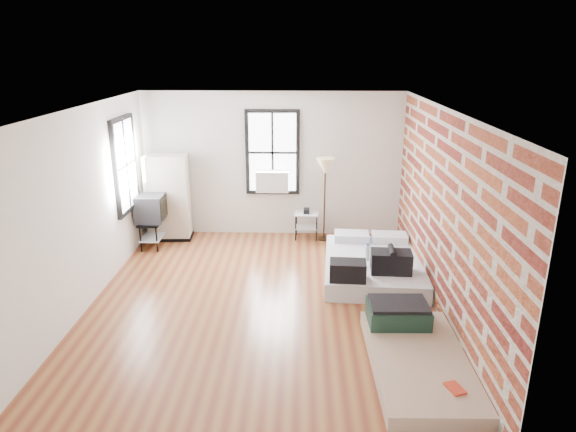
{
  "coord_description": "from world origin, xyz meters",
  "views": [
    {
      "loc": [
        0.56,
        -6.73,
        3.57
      ],
      "look_at": [
        0.37,
        0.3,
        1.25
      ],
      "focal_mm": 32.0,
      "sensor_mm": 36.0,
      "label": 1
    }
  ],
  "objects_px": {
    "mattress_bare": "(414,349)",
    "tv_stand": "(151,210)",
    "mattress_main": "(373,264)",
    "floor_lamp": "(325,170)",
    "wardrobe": "(168,198)",
    "side_table": "(306,219)"
  },
  "relations": [
    {
      "from": "mattress_bare",
      "to": "tv_stand",
      "type": "relative_size",
      "value": 2.12
    },
    {
      "from": "mattress_main",
      "to": "floor_lamp",
      "type": "bearing_deg",
      "value": 117.98
    },
    {
      "from": "wardrobe",
      "to": "tv_stand",
      "type": "bearing_deg",
      "value": -119.82
    },
    {
      "from": "mattress_main",
      "to": "wardrobe",
      "type": "bearing_deg",
      "value": 160.01
    },
    {
      "from": "side_table",
      "to": "tv_stand",
      "type": "height_order",
      "value": "tv_stand"
    },
    {
      "from": "mattress_bare",
      "to": "tv_stand",
      "type": "xyz_separation_m",
      "value": [
        -4.13,
        3.6,
        0.58
      ]
    },
    {
      "from": "mattress_main",
      "to": "tv_stand",
      "type": "height_order",
      "value": "tv_stand"
    },
    {
      "from": "mattress_bare",
      "to": "floor_lamp",
      "type": "relative_size",
      "value": 1.32
    },
    {
      "from": "wardrobe",
      "to": "tv_stand",
      "type": "xyz_separation_m",
      "value": [
        -0.21,
        -0.43,
        -0.1
      ]
    },
    {
      "from": "mattress_main",
      "to": "tv_stand",
      "type": "xyz_separation_m",
      "value": [
        -3.96,
        1.19,
        0.53
      ]
    },
    {
      "from": "mattress_main",
      "to": "side_table",
      "type": "distance_m",
      "value": 2.02
    },
    {
      "from": "wardrobe",
      "to": "tv_stand",
      "type": "height_order",
      "value": "wardrobe"
    },
    {
      "from": "floor_lamp",
      "to": "tv_stand",
      "type": "bearing_deg",
      "value": -172.41
    },
    {
      "from": "mattress_bare",
      "to": "side_table",
      "type": "bearing_deg",
      "value": 105.94
    },
    {
      "from": "wardrobe",
      "to": "side_table",
      "type": "height_order",
      "value": "wardrobe"
    },
    {
      "from": "mattress_bare",
      "to": "side_table",
      "type": "relative_size",
      "value": 3.51
    },
    {
      "from": "mattress_bare",
      "to": "floor_lamp",
      "type": "distance_m",
      "value": 4.31
    },
    {
      "from": "mattress_bare",
      "to": "mattress_main",
      "type": "bearing_deg",
      "value": 93.09
    },
    {
      "from": "side_table",
      "to": "wardrobe",
      "type": "bearing_deg",
      "value": -178.49
    },
    {
      "from": "mattress_main",
      "to": "mattress_bare",
      "type": "height_order",
      "value": "mattress_main"
    },
    {
      "from": "mattress_main",
      "to": "mattress_bare",
      "type": "bearing_deg",
      "value": -82.33
    },
    {
      "from": "wardrobe",
      "to": "mattress_bare",
      "type": "bearing_deg",
      "value": -49.05
    }
  ]
}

